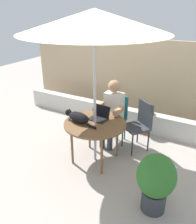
{
  "coord_description": "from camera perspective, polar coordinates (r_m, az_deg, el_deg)",
  "views": [
    {
      "loc": [
        1.71,
        -2.94,
        2.46
      ],
      "look_at": [
        0.0,
        0.1,
        0.87
      ],
      "focal_mm": 37.83,
      "sensor_mm": 36.0,
      "label": 1
    }
  ],
  "objects": [
    {
      "name": "fence_back",
      "position": [
        5.52,
        10.19,
        7.76
      ],
      "size": [
        5.84,
        0.08,
        1.81
      ],
      "primitive_type": "cube",
      "color": "tan",
      "rests_on": "ground"
    },
    {
      "name": "potted_plant_by_chair",
      "position": [
        3.13,
        13.79,
        -15.71
      ],
      "size": [
        0.5,
        0.5,
        0.82
      ],
      "color": "#33383D",
      "rests_on": "ground"
    },
    {
      "name": "chair_occupied",
      "position": [
        4.53,
        4.26,
        -0.65
      ],
      "size": [
        0.4,
        0.4,
        0.91
      ],
      "color": "#1E606B",
      "rests_on": "ground"
    },
    {
      "name": "cat",
      "position": [
        3.83,
        -4.96,
        -1.24
      ],
      "size": [
        0.65,
        0.24,
        0.17
      ],
      "color": "black",
      "rests_on": "patio_table"
    },
    {
      "name": "chair_empty",
      "position": [
        4.3,
        10.18,
        -2.39
      ],
      "size": [
        0.56,
        0.56,
        0.91
      ],
      "color": "#33383F",
      "rests_on": "ground"
    },
    {
      "name": "patio_table",
      "position": [
        3.85,
        -0.73,
        -3.38
      ],
      "size": [
        1.01,
        1.01,
        0.72
      ],
      "color": "brown",
      "rests_on": "ground"
    },
    {
      "name": "person_seated",
      "position": [
        4.33,
        3.43,
        0.59
      ],
      "size": [
        0.48,
        0.48,
        1.25
      ],
      "color": "white",
      "rests_on": "ground"
    },
    {
      "name": "planter_wall_low",
      "position": [
        5.18,
        7.12,
        -1.35
      ],
      "size": [
        5.25,
        0.2,
        0.43
      ],
      "primitive_type": "cube",
      "color": "beige",
      "rests_on": "ground"
    },
    {
      "name": "patio_umbrella",
      "position": [
        3.41,
        -0.89,
        21.11
      ],
      "size": [
        2.12,
        2.12,
        2.42
      ],
      "color": "#B7B7BC",
      "rests_on": "ground"
    },
    {
      "name": "laptop",
      "position": [
        3.94,
        0.48,
        -0.73
      ],
      "size": [
        0.32,
        0.28,
        0.21
      ],
      "color": "black",
      "rests_on": "patio_table"
    },
    {
      "name": "potted_plant_near_fence",
      "position": [
        4.96,
        11.48,
        -1.21
      ],
      "size": [
        0.32,
        0.32,
        0.62
      ],
      "color": "#9E5138",
      "rests_on": "ground"
    },
    {
      "name": "ground_plane",
      "position": [
        4.2,
        -0.68,
        -11.34
      ],
      "size": [
        14.0,
        14.0,
        0.0
      ],
      "primitive_type": "plane",
      "color": "#ADA399"
    }
  ]
}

